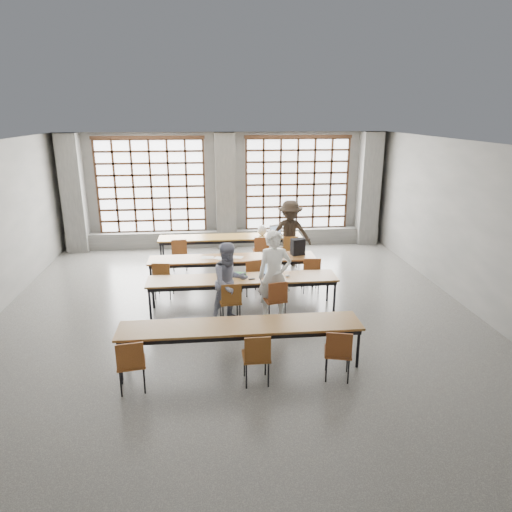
# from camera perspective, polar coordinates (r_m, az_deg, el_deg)

# --- Properties ---
(floor) EXTENTS (11.00, 11.00, 0.00)m
(floor) POSITION_cam_1_polar(r_m,az_deg,el_deg) (9.59, -2.37, -7.55)
(floor) COLOR #4F4F4D
(floor) RESTS_ON ground
(ceiling) EXTENTS (11.00, 11.00, 0.00)m
(ceiling) POSITION_cam_1_polar(r_m,az_deg,el_deg) (8.70, -2.66, 13.80)
(ceiling) COLOR silver
(ceiling) RESTS_ON floor
(wall_back) EXTENTS (10.00, 0.00, 10.00)m
(wall_back) POSITION_cam_1_polar(r_m,az_deg,el_deg) (14.37, -3.85, 8.25)
(wall_back) COLOR #5E5E5B
(wall_back) RESTS_ON floor
(wall_front) EXTENTS (10.00, 0.00, 10.00)m
(wall_front) POSITION_cam_1_polar(r_m,az_deg,el_deg) (3.96, 2.59, -18.34)
(wall_front) COLOR #5E5E5B
(wall_front) RESTS_ON floor
(wall_right) EXTENTS (0.00, 11.00, 11.00)m
(wall_right) POSITION_cam_1_polar(r_m,az_deg,el_deg) (10.52, 25.84, 3.06)
(wall_right) COLOR #5E5E5B
(wall_right) RESTS_ON floor
(column_left) EXTENTS (0.60, 0.55, 3.50)m
(column_left) POSITION_cam_1_polar(r_m,az_deg,el_deg) (14.64, -21.84, 7.21)
(column_left) COLOR #545452
(column_left) RESTS_ON floor
(column_mid) EXTENTS (0.60, 0.55, 3.50)m
(column_mid) POSITION_cam_1_polar(r_m,az_deg,el_deg) (14.09, -3.81, 8.06)
(column_mid) COLOR #545452
(column_mid) RESTS_ON floor
(column_right) EXTENTS (0.60, 0.55, 3.50)m
(column_right) POSITION_cam_1_polar(r_m,az_deg,el_deg) (14.94, 13.89, 8.14)
(column_right) COLOR #545452
(column_right) RESTS_ON floor
(window_left) EXTENTS (3.32, 0.12, 3.00)m
(window_left) POSITION_cam_1_polar(r_m,az_deg,el_deg) (14.36, -12.95, 8.45)
(window_left) COLOR white
(window_left) RESTS_ON wall_back
(window_right) EXTENTS (3.32, 0.12, 3.00)m
(window_right) POSITION_cam_1_polar(r_m,az_deg,el_deg) (14.52, 5.17, 8.91)
(window_right) COLOR white
(window_right) RESTS_ON wall_back
(sill_ledge) EXTENTS (9.80, 0.35, 0.50)m
(sill_ledge) POSITION_cam_1_polar(r_m,az_deg,el_deg) (14.49, -3.70, 2.26)
(sill_ledge) COLOR #545452
(sill_ledge) RESTS_ON floor
(desk_row_a) EXTENTS (4.00, 0.70, 0.73)m
(desk_row_a) POSITION_cam_1_polar(r_m,az_deg,el_deg) (12.85, -3.20, 2.18)
(desk_row_a) COLOR brown
(desk_row_a) RESTS_ON floor
(desk_row_b) EXTENTS (4.00, 0.70, 0.73)m
(desk_row_b) POSITION_cam_1_polar(r_m,az_deg,el_deg) (11.00, -2.95, -0.49)
(desk_row_b) COLOR brown
(desk_row_b) RESTS_ON floor
(desk_row_c) EXTENTS (4.00, 0.70, 0.73)m
(desk_row_c) POSITION_cam_1_polar(r_m,az_deg,el_deg) (9.65, -1.66, -3.11)
(desk_row_c) COLOR brown
(desk_row_c) RESTS_ON floor
(desk_row_d) EXTENTS (4.00, 0.70, 0.73)m
(desk_row_d) POSITION_cam_1_polar(r_m,az_deg,el_deg) (7.61, -1.93, -9.03)
(desk_row_d) COLOR brown
(desk_row_d) RESTS_ON floor
(chair_back_left) EXTENTS (0.45, 0.45, 0.88)m
(chair_back_left) POSITION_cam_1_polar(r_m,az_deg,el_deg) (12.30, -9.55, 0.63)
(chair_back_left) COLOR brown
(chair_back_left) RESTS_ON floor
(chair_back_mid) EXTENTS (0.42, 0.43, 0.88)m
(chair_back_mid) POSITION_cam_1_polar(r_m,az_deg,el_deg) (12.35, 0.66, 0.94)
(chair_back_mid) COLOR brown
(chair_back_mid) RESTS_ON floor
(chair_back_right) EXTENTS (0.44, 0.45, 0.88)m
(chair_back_right) POSITION_cam_1_polar(r_m,az_deg,el_deg) (12.46, 4.30, 1.05)
(chair_back_right) COLOR brown
(chair_back_right) RESTS_ON floor
(chair_mid_left) EXTENTS (0.48, 0.48, 0.88)m
(chair_mid_left) POSITION_cam_1_polar(r_m,az_deg,el_deg) (10.49, -11.58, -2.48)
(chair_mid_left) COLOR maroon
(chair_mid_left) RESTS_ON floor
(chair_mid_centre) EXTENTS (0.51, 0.52, 0.88)m
(chair_mid_centre) POSITION_cam_1_polar(r_m,az_deg,el_deg) (10.48, -0.46, -2.14)
(chair_mid_centre) COLOR brown
(chair_mid_centre) RESTS_ON floor
(chair_mid_right) EXTENTS (0.45, 0.45, 0.88)m
(chair_mid_right) POSITION_cam_1_polar(r_m,az_deg,el_deg) (10.68, 6.90, -1.88)
(chair_mid_right) COLOR brown
(chair_mid_right) RESTS_ON floor
(chair_front_left) EXTENTS (0.46, 0.46, 0.88)m
(chair_front_left) POSITION_cam_1_polar(r_m,az_deg,el_deg) (9.09, -3.20, -5.32)
(chair_front_left) COLOR brown
(chair_front_left) RESTS_ON floor
(chair_front_right) EXTENTS (0.50, 0.50, 0.88)m
(chair_front_right) POSITION_cam_1_polar(r_m,az_deg,el_deg) (9.18, 2.50, -5.10)
(chair_front_right) COLOR maroon
(chair_front_right) RESTS_ON floor
(chair_near_left) EXTENTS (0.48, 0.48, 0.88)m
(chair_near_left) POSITION_cam_1_polar(r_m,az_deg,el_deg) (7.21, -15.38, -12.47)
(chair_near_left) COLOR brown
(chair_near_left) RESTS_ON floor
(chair_near_mid) EXTENTS (0.43, 0.43, 0.88)m
(chair_near_mid) POSITION_cam_1_polar(r_m,az_deg,el_deg) (7.13, 0.09, -12.13)
(chair_near_mid) COLOR brown
(chair_near_mid) RESTS_ON floor
(chair_near_right) EXTENTS (0.51, 0.51, 0.88)m
(chair_near_right) POSITION_cam_1_polar(r_m,az_deg,el_deg) (7.36, 10.25, -11.43)
(chair_near_right) COLOR brown
(chair_near_right) RESTS_ON floor
(student_male) EXTENTS (0.69, 0.46, 1.86)m
(student_male) POSITION_cam_1_polar(r_m,az_deg,el_deg) (9.15, 2.32, -2.52)
(student_male) COLOR white
(student_male) RESTS_ON floor
(student_female) EXTENTS (0.99, 0.90, 1.65)m
(student_female) POSITION_cam_1_polar(r_m,az_deg,el_deg) (9.11, -3.32, -3.35)
(student_female) COLOR navy
(student_female) RESTS_ON floor
(student_back) EXTENTS (1.18, 0.70, 1.81)m
(student_back) POSITION_cam_1_polar(r_m,az_deg,el_deg) (12.48, 4.26, 2.84)
(student_back) COLOR black
(student_back) RESTS_ON floor
(laptop_front) EXTENTS (0.44, 0.41, 0.26)m
(laptop_front) POSITION_cam_1_polar(r_m,az_deg,el_deg) (9.76, 1.63, -2.08)
(laptop_front) COLOR #B2B2B7
(laptop_front) RESTS_ON desk_row_c
(laptop_back) EXTENTS (0.45, 0.42, 0.26)m
(laptop_back) POSITION_cam_1_polar(r_m,az_deg,el_deg) (13.05, 2.61, 3.00)
(laptop_back) COLOR #BBBBC0
(laptop_back) RESTS_ON desk_row_a
(mouse) EXTENTS (0.11, 0.08, 0.04)m
(mouse) POSITION_cam_1_polar(r_m,az_deg,el_deg) (9.71, 3.95, -2.48)
(mouse) COLOR silver
(mouse) RESTS_ON desk_row_c
(green_box) EXTENTS (0.27, 0.16, 0.09)m
(green_box) POSITION_cam_1_polar(r_m,az_deg,el_deg) (9.68, -1.99, -2.34)
(green_box) COLOR green
(green_box) RESTS_ON desk_row_c
(phone) EXTENTS (0.14, 0.10, 0.01)m
(phone) POSITION_cam_1_polar(r_m,az_deg,el_deg) (9.54, -0.54, -2.88)
(phone) COLOR black
(phone) RESTS_ON desk_row_c
(paper_sheet_a) EXTENTS (0.31, 0.23, 0.00)m
(paper_sheet_a) POSITION_cam_1_polar(r_m,az_deg,el_deg) (11.01, -6.09, -0.18)
(paper_sheet_a) COLOR white
(paper_sheet_a) RESTS_ON desk_row_b
(paper_sheet_b) EXTENTS (0.36, 0.34, 0.00)m
(paper_sheet_b) POSITION_cam_1_polar(r_m,az_deg,el_deg) (10.92, -4.51, -0.29)
(paper_sheet_b) COLOR white
(paper_sheet_b) RESTS_ON desk_row_b
(paper_sheet_c) EXTENTS (0.35, 0.30, 0.00)m
(paper_sheet_c) POSITION_cam_1_polar(r_m,az_deg,el_deg) (10.98, -2.44, -0.14)
(paper_sheet_c) COLOR white
(paper_sheet_c) RESTS_ON desk_row_b
(backpack) EXTENTS (0.36, 0.27, 0.40)m
(backpack) POSITION_cam_1_polar(r_m,az_deg,el_deg) (11.16, 5.25, 1.15)
(backpack) COLOR black
(backpack) RESTS_ON desk_row_b
(plastic_bag) EXTENTS (0.30, 0.26, 0.29)m
(plastic_bag) POSITION_cam_1_polar(r_m,az_deg,el_deg) (12.92, 0.77, 3.25)
(plastic_bag) COLOR white
(plastic_bag) RESTS_ON desk_row_a
(red_pouch) EXTENTS (0.21, 0.09, 0.06)m
(red_pouch) POSITION_cam_1_polar(r_m,az_deg,el_deg) (7.30, -15.36, -12.41)
(red_pouch) COLOR maroon
(red_pouch) RESTS_ON chair_near_left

